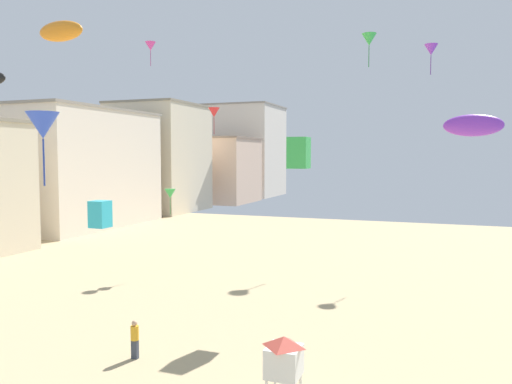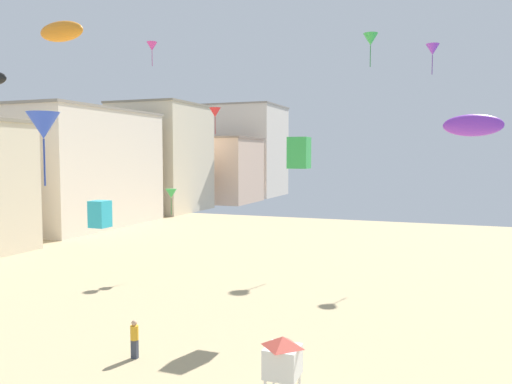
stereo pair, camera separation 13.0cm
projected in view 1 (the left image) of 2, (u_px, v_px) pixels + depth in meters
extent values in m
cube|color=silver|center=(80.00, 169.00, 60.93)|extent=(10.81, 19.45, 13.81)
cube|color=gray|center=(78.00, 110.00, 60.42)|extent=(11.03, 19.84, 0.30)
cube|color=beige|center=(160.00, 159.00, 78.12)|extent=(11.61, 13.28, 16.15)
cube|color=gray|center=(159.00, 105.00, 77.54)|extent=(11.84, 13.55, 0.30)
cube|color=beige|center=(207.00, 171.00, 93.82)|extent=(17.12, 12.73, 11.56)
cube|color=#89715E|center=(207.00, 139.00, 93.39)|extent=(17.47, 12.98, 0.30)
cube|color=silver|center=(240.00, 152.00, 108.64)|extent=(16.50, 14.65, 18.86)
cube|color=gray|center=(240.00, 107.00, 107.95)|extent=(16.83, 14.94, 0.30)
cube|color=#383D4C|center=(135.00, 349.00, 21.21)|extent=(0.28, 0.18, 0.80)
cylinder|color=gold|center=(135.00, 333.00, 21.16)|extent=(0.34, 0.34, 0.60)
sphere|color=tan|center=(135.00, 323.00, 21.13)|extent=(0.24, 0.24, 0.24)
cube|color=white|center=(284.00, 361.00, 16.75)|extent=(1.10, 1.10, 1.00)
pyramid|color=#D14C3D|center=(284.00, 342.00, 16.71)|extent=(1.10, 1.10, 0.35)
cone|color=red|center=(214.00, 112.00, 39.90)|extent=(0.92, 0.92, 0.75)
cylinder|color=maroon|center=(214.00, 126.00, 39.97)|extent=(0.05, 0.05, 1.34)
cone|color=#DB3D9E|center=(150.00, 46.00, 47.07)|extent=(0.98, 0.98, 0.80)
cylinder|color=#992A6E|center=(151.00, 58.00, 47.15)|extent=(0.05, 0.05, 1.43)
cone|color=green|center=(170.00, 193.00, 36.53)|extent=(0.82, 0.82, 0.67)
cylinder|color=#277C35|center=(170.00, 206.00, 36.59)|extent=(0.04, 0.04, 1.19)
cone|color=green|center=(369.00, 40.00, 44.51)|extent=(1.28, 1.28, 1.05)
cylinder|color=#277C35|center=(369.00, 56.00, 44.61)|extent=(0.07, 0.07, 1.86)
ellipsoid|color=orange|center=(61.00, 31.00, 25.26)|extent=(2.61, 0.73, 1.02)
cube|color=#2DB7CC|center=(100.00, 214.00, 20.89)|extent=(0.71, 0.71, 1.11)
cone|color=purple|center=(431.00, 50.00, 40.40)|extent=(1.06, 1.06, 0.87)
cylinder|color=#63278B|center=(431.00, 65.00, 40.49)|extent=(0.06, 0.06, 1.55)
ellipsoid|color=purple|center=(473.00, 125.00, 19.17)|extent=(2.16, 0.60, 0.84)
cone|color=blue|center=(43.00, 125.00, 24.64)|extent=(1.59, 1.59, 1.30)
cylinder|color=#233995|center=(44.00, 162.00, 24.77)|extent=(0.09, 0.09, 2.31)
cube|color=green|center=(299.00, 153.00, 26.78)|extent=(1.06, 1.06, 1.66)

